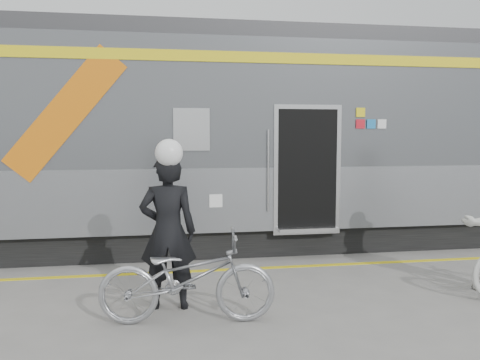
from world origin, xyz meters
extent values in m
plane|color=slate|center=(0.00, 0.00, 0.00)|extent=(90.00, 90.00, 0.00)
cube|color=black|center=(-1.58, 4.20, 0.25)|extent=(24.00, 2.70, 0.50)
cube|color=#9EA0A5|center=(-1.58, 4.20, 1.05)|extent=(24.00, 3.00, 1.10)
cube|color=#5A5D61|center=(-1.58, 4.20, 2.70)|extent=(24.00, 3.00, 2.20)
cube|color=#38383A|center=(-1.58, 4.20, 3.95)|extent=(24.00, 2.64, 0.30)
cube|color=yellow|center=(-1.58, 2.69, 3.45)|extent=(24.00, 0.02, 0.18)
cube|color=orange|center=(-3.38, 2.69, 2.50)|extent=(1.96, 0.01, 2.19)
cube|color=black|center=(-1.38, 2.69, 2.25)|extent=(0.55, 0.02, 0.65)
cube|color=black|center=(0.62, 2.90, 1.55)|extent=(1.05, 0.45, 2.10)
cube|color=silver|center=(0.62, 2.69, 1.55)|extent=(1.20, 0.02, 2.25)
cylinder|color=silver|center=(-0.08, 2.67, 1.55)|extent=(0.04, 0.04, 1.40)
cube|color=silver|center=(0.62, 2.65, 0.52)|extent=(1.05, 0.25, 0.06)
cube|color=yellow|center=(1.57, 2.69, 2.55)|extent=(0.16, 0.01, 0.16)
cube|color=red|center=(1.57, 2.69, 2.35)|extent=(0.16, 0.01, 0.16)
cube|color=#1B71B2|center=(1.77, 2.69, 2.35)|extent=(0.16, 0.01, 0.16)
cube|color=silver|center=(1.97, 2.69, 2.35)|extent=(0.16, 0.01, 0.16)
cube|color=silver|center=(-0.98, 2.69, 1.05)|extent=(0.22, 0.01, 0.22)
cube|color=yellow|center=(0.00, 2.15, 0.00)|extent=(24.00, 0.12, 0.01)
imported|color=black|center=(-1.85, 0.53, 0.97)|extent=(0.75, 0.53, 1.93)
imported|color=#989A9F|center=(-1.65, -0.02, 0.53)|extent=(2.09, 0.90, 1.07)
sphere|color=white|center=(-1.85, 0.53, 2.10)|extent=(0.34, 0.34, 0.34)
camera|label=1|loc=(-2.01, -5.75, 2.19)|focal=38.00mm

